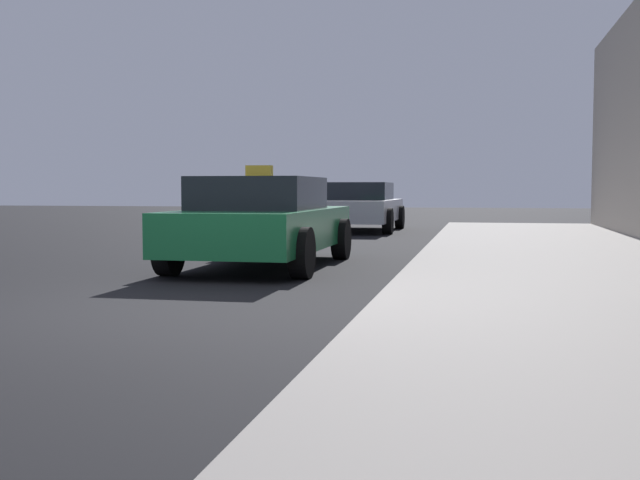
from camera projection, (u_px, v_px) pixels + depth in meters
The scene contains 4 objects.
ground_plane at pixel (150, 312), 7.02m from camera, with size 80.00×80.00×0.00m, color black.
sidewalk at pixel (619, 319), 6.21m from camera, with size 4.00×32.00×0.15m, color gray.
car_green at pixel (263, 221), 11.01m from camera, with size 1.97×4.26×1.43m.
car_silver at pixel (361, 206), 20.39m from camera, with size 1.95×4.33×1.27m.
Camera 1 is at (2.92, -6.51, 1.11)m, focal length 43.83 mm.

